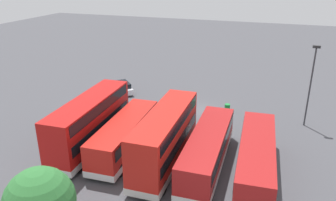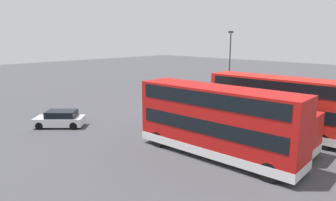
# 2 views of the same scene
# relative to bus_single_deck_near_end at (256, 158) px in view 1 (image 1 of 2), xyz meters

# --- Properties ---
(ground_plane) EXTENTS (140.00, 140.00, 0.00)m
(ground_plane) POSITION_rel_bus_single_deck_near_end_xyz_m (7.28, -11.03, -1.62)
(ground_plane) COLOR #47474C
(bus_single_deck_near_end) EXTENTS (3.33, 11.48, 2.95)m
(bus_single_deck_near_end) POSITION_rel_bus_single_deck_near_end_xyz_m (0.00, 0.00, 0.00)
(bus_single_deck_near_end) COLOR #A51919
(bus_single_deck_near_end) RESTS_ON ground
(bus_single_deck_second) EXTENTS (2.93, 11.36, 2.95)m
(bus_single_deck_second) POSITION_rel_bus_single_deck_near_end_xyz_m (3.81, -0.09, -0.00)
(bus_single_deck_second) COLOR #A51919
(bus_single_deck_second) RESTS_ON ground
(bus_double_decker_third) EXTENTS (2.87, 10.77, 4.55)m
(bus_double_decker_third) POSITION_rel_bus_single_deck_near_end_xyz_m (7.16, 0.59, 0.83)
(bus_double_decker_third) COLOR red
(bus_double_decker_third) RESTS_ON ground
(bus_single_deck_fourth) EXTENTS (3.07, 10.33, 2.95)m
(bus_single_deck_fourth) POSITION_rel_bus_single_deck_near_end_xyz_m (11.10, -0.08, -0.00)
(bus_single_deck_fourth) COLOR red
(bus_single_deck_fourth) RESTS_ON ground
(bus_double_decker_fifth) EXTENTS (3.05, 11.11, 4.55)m
(bus_double_decker_fifth) POSITION_rel_bus_single_deck_near_end_xyz_m (14.38, 0.07, 0.83)
(bus_double_decker_fifth) COLOR #B71411
(bus_double_decker_fifth) RESTS_ON ground
(car_hatchback_silver) EXTENTS (4.11, 4.17, 1.43)m
(car_hatchback_silver) POSITION_rel_bus_single_deck_near_end_xyz_m (18.15, -13.44, -0.92)
(car_hatchback_silver) COLOR silver
(car_hatchback_silver) RESTS_ON ground
(lamp_post_tall) EXTENTS (0.70, 0.30, 8.28)m
(lamp_post_tall) POSITION_rel_bus_single_deck_near_end_xyz_m (-3.86, -10.92, 3.20)
(lamp_post_tall) COLOR #38383D
(lamp_post_tall) RESTS_ON ground
(waste_bin_yellow) EXTENTS (0.60, 0.60, 0.95)m
(waste_bin_yellow) POSITION_rel_bus_single_deck_near_end_xyz_m (4.20, -11.62, -1.15)
(waste_bin_yellow) COLOR #197F33
(waste_bin_yellow) RESTS_ON ground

